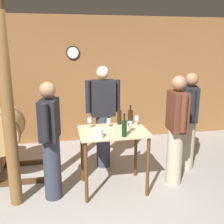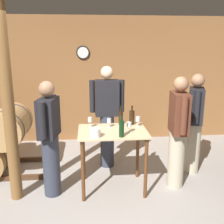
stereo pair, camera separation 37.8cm
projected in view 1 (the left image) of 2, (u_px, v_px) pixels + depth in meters
ground_plane at (109, 204)px, 3.57m from camera, size 14.00×14.00×0.00m
back_wall at (87, 80)px, 5.69m from camera, size 8.40×0.08×2.70m
tasting_table at (113, 143)px, 3.80m from camera, size 0.99×0.72×0.91m
wooden_post at (7, 107)px, 3.26m from camera, size 0.16×0.16×2.70m
wine_bottle_far_left at (124, 128)px, 3.48m from camera, size 0.07×0.07×0.32m
wine_bottle_left at (119, 117)px, 4.03m from camera, size 0.07×0.07×0.29m
wine_bottle_center at (130, 117)px, 4.05m from camera, size 0.08×0.08×0.29m
wine_glass_near_left at (90, 121)px, 3.84m from camera, size 0.06×0.06×0.16m
wine_glass_near_center at (109, 121)px, 3.89m from camera, size 0.06×0.06×0.13m
wine_glass_near_right at (130, 124)px, 3.67m from camera, size 0.07×0.07×0.15m
wine_glass_far_side at (137, 119)px, 3.96m from camera, size 0.07×0.07×0.15m
ice_bucket at (98, 133)px, 3.45m from camera, size 0.14×0.14×0.12m
person_host at (51, 139)px, 3.52m from camera, size 0.29×0.58×1.65m
person_visitor_with_scarf at (103, 115)px, 4.48m from camera, size 0.59×0.24×1.77m
person_visitor_bearded at (189, 120)px, 4.41m from camera, size 0.34×0.56×1.67m
person_visitor_near_door at (176, 129)px, 3.92m from camera, size 0.25×0.59×1.68m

